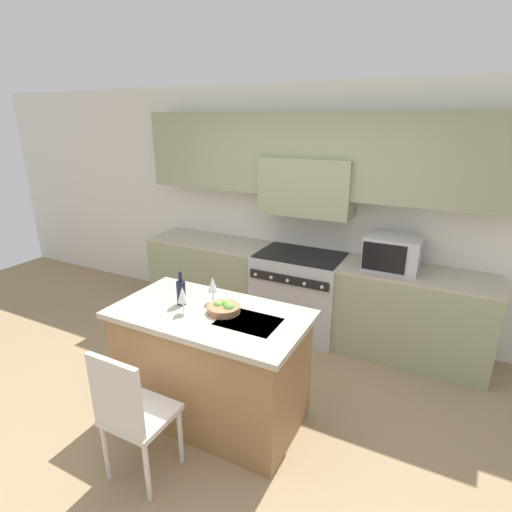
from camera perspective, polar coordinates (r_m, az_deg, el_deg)
ground_plane at (r=3.42m, az=-6.58°, el=-24.12°), size 10.00×10.00×0.00m
back_cabinetry at (r=4.46m, az=7.95°, el=9.58°), size 10.00×0.46×2.70m
back_counter at (r=4.57m, az=6.26°, el=-5.21°), size 3.87×0.62×0.92m
range_stove at (r=4.55m, az=6.17°, el=-5.27°), size 0.95×0.70×0.93m
microwave at (r=4.13m, az=18.90°, el=0.49°), size 0.51×0.42×0.33m
kitchen_island at (r=3.31m, az=-6.37°, el=-15.13°), size 1.50×0.81×0.94m
island_chair at (r=2.86m, az=-17.46°, el=-20.41°), size 0.42×0.40×0.99m
wine_bottle at (r=3.19m, az=-10.64°, el=-5.07°), size 0.07×0.07×0.27m
wine_glass_near at (r=3.02m, az=-10.45°, el=-5.56°), size 0.08×0.08×0.22m
wine_glass_far at (r=3.16m, az=-6.21°, el=-4.18°), size 0.08×0.08×0.22m
fruit_bowl at (r=3.05m, az=-4.53°, el=-7.43°), size 0.25×0.25×0.09m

